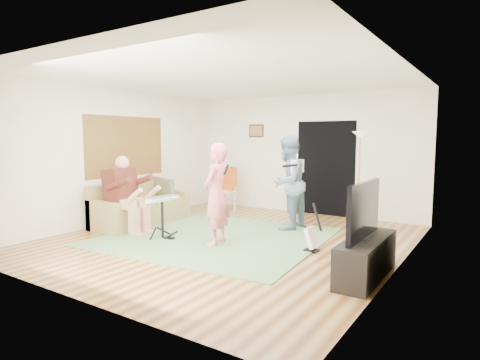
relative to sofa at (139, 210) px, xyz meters
The scene contains 19 objects.
floor 2.31m from the sofa, ahead, with size 6.00×6.00×0.00m, color brown.
walls 2.53m from the sofa, ahead, with size 5.50×6.00×2.70m, color white, non-canonical shape.
ceiling 3.34m from the sofa, ahead, with size 6.00×6.00×0.00m, color white.
window_blinds 1.36m from the sofa, 165.53° to the left, with size 2.05×2.05×0.00m, color brown.
doorway 4.14m from the sofa, 45.66° to the left, with size 2.10×2.10×0.00m, color black.
picture_frame 3.49m from the sofa, 70.29° to the left, with size 0.42×0.03×0.32m, color #3F2314.
area_rug 2.03m from the sofa, ahead, with size 3.59×3.31×0.02m, color #527A4A.
sofa is the anchor object (origin of this frame).
drummer 0.82m from the sofa, 56.79° to the right, with size 0.91×0.51×1.40m.
drum_kit 1.45m from the sofa, 26.72° to the right, with size 0.40×0.72×0.74m.
singer 2.40m from the sofa, 11.06° to the right, with size 0.60×0.39×1.65m, color #EF6879.
microphone 2.71m from the sofa, 10.19° to the right, with size 0.06×0.06×0.24m, color black, non-canonical shape.
guitarist 3.07m from the sofa, 22.99° to the left, with size 0.86×0.67×1.78m, color slate.
guitar_held 3.33m from the sofa, 21.59° to the left, with size 0.12×0.60×0.26m, color white, non-canonical shape.
guitar_spare 3.77m from the sofa, ahead, with size 0.27×0.24×0.76m.
torchiere_lamp 4.45m from the sofa, 26.50° to the left, with size 0.33×0.33×1.85m.
dining_chair 2.18m from the sofa, 72.05° to the left, with size 0.54×0.56×1.04m.
tv_cabinet 4.84m from the sofa, ahead, with size 0.40×1.40×0.50m, color black.
television 4.83m from the sofa, ahead, with size 0.06×1.16×0.69m, color black.
Camera 1 is at (3.83, -5.51, 1.73)m, focal length 30.00 mm.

